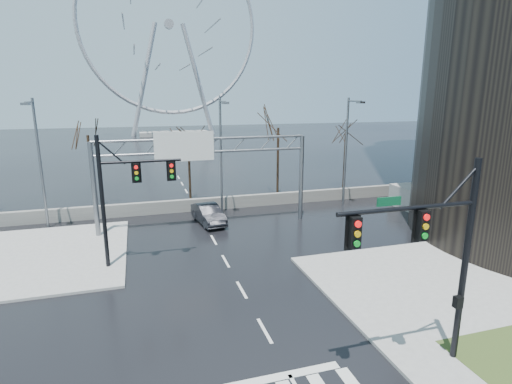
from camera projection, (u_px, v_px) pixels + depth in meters
name	position (u px, v px, depth m)	size (l,w,h in m)	color
ground	(265.00, 331.00, 17.63)	(260.00, 260.00, 0.00)	black
sidewalk_right_ext	(424.00, 281.00, 22.27)	(12.00, 10.00, 0.15)	gray
sidewalk_far	(45.00, 256.00, 25.72)	(10.00, 12.00, 0.15)	gray
barrier_wall	(197.00, 205.00, 36.14)	(52.00, 0.50, 1.10)	slate
signal_mast_near	(438.00, 247.00, 14.17)	(5.52, 0.41, 8.00)	black
signal_mast_far	(122.00, 189.00, 23.22)	(4.72, 0.41, 8.00)	black
sign_gantry	(200.00, 163.00, 30.26)	(16.36, 0.40, 7.60)	slate
streetlight_left	(38.00, 154.00, 29.83)	(0.50, 2.55, 10.00)	slate
streetlight_mid	(222.00, 148.00, 33.74)	(0.50, 2.55, 10.00)	slate
streetlight_right	(348.00, 143.00, 37.09)	(0.50, 2.55, 10.00)	slate
tree_left	(88.00, 144.00, 35.62)	(3.75, 3.75, 7.50)	black
tree_center	(189.00, 148.00, 39.26)	(3.25, 3.25, 6.50)	black
tree_right	(278.00, 136.00, 40.59)	(3.90, 3.90, 7.80)	black
tree_far_right	(346.00, 141.00, 43.48)	(3.40, 3.40, 6.80)	black
ferris_wheel	(169.00, 32.00, 101.46)	(45.00, 6.00, 50.91)	gray
car	(208.00, 214.00, 32.46)	(1.65, 4.74, 1.56)	black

